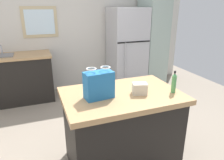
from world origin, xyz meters
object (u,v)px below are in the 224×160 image
at_px(tall_cabinet, 153,36).
at_px(shopping_bag, 99,85).
at_px(refrigerator, 127,49).
at_px(kitchen_island, 121,129).
at_px(small_box, 140,89).
at_px(bottle, 174,83).

relative_size(tall_cabinet, shopping_bag, 6.95).
bearing_deg(shopping_bag, refrigerator, 59.37).
height_order(kitchen_island, shopping_bag, shopping_bag).
bearing_deg(tall_cabinet, small_box, -123.62).
bearing_deg(tall_cabinet, kitchen_island, -127.34).
height_order(refrigerator, shopping_bag, refrigerator).
bearing_deg(kitchen_island, shopping_bag, -174.93).
height_order(tall_cabinet, shopping_bag, tall_cabinet).
bearing_deg(bottle, shopping_bag, 169.20).
distance_m(refrigerator, small_box, 2.54).
xyz_separation_m(refrigerator, tall_cabinet, (0.64, 0.00, 0.24)).
distance_m(small_box, bottle, 0.38).
height_order(refrigerator, bottle, refrigerator).
relative_size(tall_cabinet, small_box, 14.73).
bearing_deg(kitchen_island, bottle, -18.29).
relative_size(kitchen_island, tall_cabinet, 0.57).
xyz_separation_m(shopping_bag, small_box, (0.43, -0.06, -0.08)).
distance_m(kitchen_island, small_box, 0.54).
bearing_deg(bottle, refrigerator, 76.94).
relative_size(kitchen_island, small_box, 8.34).
xyz_separation_m(small_box, bottle, (0.36, -0.09, 0.05)).
distance_m(refrigerator, bottle, 2.52).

